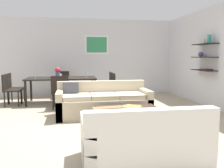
% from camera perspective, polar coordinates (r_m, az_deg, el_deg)
% --- Properties ---
extents(ground_plane, '(18.00, 18.00, 0.00)m').
position_cam_1_polar(ground_plane, '(5.25, -2.01, -8.45)').
color(ground_plane, tan).
extents(back_wall_unit, '(8.40, 0.09, 2.70)m').
position_cam_1_polar(back_wall_unit, '(8.61, -3.24, 6.52)').
color(back_wall_unit, silver).
rests_on(back_wall_unit, ground).
extents(right_wall_shelf_unit, '(0.34, 8.20, 2.70)m').
position_cam_1_polar(right_wall_shelf_unit, '(6.74, 23.73, 5.93)').
color(right_wall_shelf_unit, silver).
rests_on(right_wall_shelf_unit, ground).
extents(sofa_beige, '(2.12, 0.90, 0.78)m').
position_cam_1_polar(sofa_beige, '(5.51, -2.18, -4.61)').
color(sofa_beige, beige).
rests_on(sofa_beige, ground).
extents(loveseat_white, '(1.55, 0.90, 0.78)m').
position_cam_1_polar(loveseat_white, '(3.13, 7.38, -13.40)').
color(loveseat_white, white).
rests_on(loveseat_white, ground).
extents(coffee_table, '(1.23, 1.02, 0.38)m').
position_cam_1_polar(coffee_table, '(4.47, 3.97, -8.63)').
color(coffee_table, '#38281E').
rests_on(coffee_table, ground).
extents(decorative_bowl, '(0.38, 0.38, 0.09)m').
position_cam_1_polar(decorative_bowl, '(4.36, 4.84, -5.82)').
color(decorative_bowl, '#99844C').
rests_on(decorative_bowl, coffee_table).
extents(candle_jar, '(0.06, 0.06, 0.09)m').
position_cam_1_polar(candle_jar, '(4.44, 6.67, -5.68)').
color(candle_jar, silver).
rests_on(candle_jar, coffee_table).
extents(dining_table, '(2.01, 1.00, 0.75)m').
position_cam_1_polar(dining_table, '(7.16, -12.10, 1.03)').
color(dining_table, black).
rests_on(dining_table, ground).
extents(dining_chair_left_far, '(0.44, 0.44, 0.88)m').
position_cam_1_polar(dining_chair_left_far, '(7.59, -22.71, -0.42)').
color(dining_chair_left_far, black).
rests_on(dining_chair_left_far, ground).
extents(dining_chair_left_near, '(0.44, 0.44, 0.88)m').
position_cam_1_polar(dining_chair_left_near, '(7.16, -23.51, -0.85)').
color(dining_chair_left_near, black).
rests_on(dining_chair_left_near, ground).
extents(dining_chair_foot, '(0.44, 0.44, 0.88)m').
position_cam_1_polar(dining_chair_foot, '(6.28, -12.39, -1.43)').
color(dining_chair_foot, black).
rests_on(dining_chair_foot, ground).
extents(dining_chair_right_near, '(0.44, 0.44, 0.88)m').
position_cam_1_polar(dining_chair_right_near, '(7.04, -0.56, -0.42)').
color(dining_chair_right_near, black).
rests_on(dining_chair_right_near, ground).
extents(dining_chair_right_far, '(0.44, 0.44, 0.88)m').
position_cam_1_polar(dining_chair_right_far, '(7.48, -1.11, -0.01)').
color(dining_chair_right_far, black).
rests_on(dining_chair_right_far, ground).
extents(dining_chair_head, '(0.44, 0.44, 0.88)m').
position_cam_1_polar(dining_chair_head, '(8.08, -11.81, 0.34)').
color(dining_chair_head, black).
rests_on(dining_chair_head, ground).
extents(wine_glass_foot, '(0.06, 0.06, 0.15)m').
position_cam_1_polar(wine_glass_foot, '(6.70, -12.28, 2.08)').
color(wine_glass_foot, silver).
rests_on(wine_glass_foot, dining_table).
extents(wine_glass_left_near, '(0.06, 0.06, 0.15)m').
position_cam_1_polar(wine_glass_left_near, '(7.09, -18.07, 2.11)').
color(wine_glass_left_near, silver).
rests_on(wine_glass_left_near, dining_table).
extents(wine_glass_right_near, '(0.06, 0.06, 0.19)m').
position_cam_1_polar(wine_glass_right_near, '(7.03, -6.22, 2.60)').
color(wine_glass_right_near, silver).
rests_on(wine_glass_right_near, dining_table).
extents(centerpiece_vase, '(0.16, 0.16, 0.31)m').
position_cam_1_polar(centerpiece_vase, '(7.09, -12.91, 2.80)').
color(centerpiece_vase, '#4C518C').
rests_on(centerpiece_vase, dining_table).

